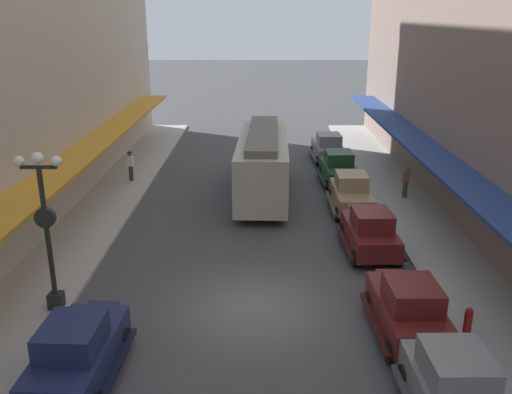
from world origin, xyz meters
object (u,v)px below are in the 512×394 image
object	(u,v)px
parked_car_1	(352,193)
streetcar	(263,160)
parked_car_5	(409,308)
pedestrian_2	(406,182)
parked_car_3	(339,168)
lamp_post_with_clock	(46,226)
pedestrian_0	(131,166)
parked_car_0	(458,393)
fire_hydrant	(468,320)
parked_car_6	(328,147)
parked_car_2	(77,350)
parked_car_4	(370,230)

from	to	relation	value
parked_car_1	streetcar	distance (m)	5.02
parked_car_5	pedestrian_2	world-z (taller)	parked_car_5
parked_car_3	lamp_post_with_clock	xyz separation A→B (m)	(-11.01, -13.95, 2.04)
parked_car_5	pedestrian_0	world-z (taller)	parked_car_5
parked_car_0	fire_hydrant	distance (m)	4.12
lamp_post_with_clock	pedestrian_2	distance (m)	18.08
parked_car_1	parked_car_5	xyz separation A→B (m)	(-0.04, -10.84, 0.00)
parked_car_6	fire_hydrant	xyz separation A→B (m)	(1.76, -20.37, -0.38)
parked_car_6	streetcar	size ratio (longest dim) A/B	0.45
parked_car_3	pedestrian_0	world-z (taller)	parked_car_3
parked_car_2	parked_car_6	distance (m)	24.32
pedestrian_0	streetcar	bearing A→B (deg)	-15.93
parked_car_5	pedestrian_2	xyz separation A→B (m)	(3.08, 12.53, 0.05)
streetcar	lamp_post_with_clock	world-z (taller)	lamp_post_with_clock
parked_car_4	parked_car_0	bearing A→B (deg)	-89.26
parked_car_2	parked_car_4	world-z (taller)	same
parked_car_2	parked_car_6	xyz separation A→B (m)	(9.13, 22.53, 0.00)
parked_car_2	parked_car_5	world-z (taller)	same
fire_hydrant	parked_car_4	bearing A→B (deg)	106.36
pedestrian_0	parked_car_3	bearing A→B (deg)	-0.58
parked_car_0	streetcar	distance (m)	17.63
streetcar	parked_car_4	bearing A→B (deg)	-59.55
parked_car_1	parked_car_4	distance (m)	4.82
parked_car_4	pedestrian_0	size ratio (longest dim) A/B	2.57
parked_car_5	fire_hydrant	bearing A→B (deg)	-1.16
fire_hydrant	parked_car_2	bearing A→B (deg)	-168.77
parked_car_5	parked_car_6	distance (m)	20.34
parked_car_3	parked_car_5	size ratio (longest dim) A/B	1.00
parked_car_2	parked_car_4	size ratio (longest dim) A/B	1.00
parked_car_6	parked_car_1	bearing A→B (deg)	-89.91
parked_car_3	parked_car_6	xyz separation A→B (m)	(-0.02, 5.07, 0.00)
parked_car_2	pedestrian_2	bearing A→B (deg)	50.42
parked_car_6	lamp_post_with_clock	world-z (taller)	lamp_post_with_clock
parked_car_6	streetcar	world-z (taller)	streetcar
parked_car_6	pedestrian_2	size ratio (longest dim) A/B	2.63
parked_car_1	parked_car_4	xyz separation A→B (m)	(-0.04, -4.82, 0.00)
fire_hydrant	pedestrian_2	xyz separation A→B (m)	(1.29, 12.57, 0.43)
parked_car_5	parked_car_6	world-z (taller)	same
parked_car_4	pedestrian_0	world-z (taller)	parked_car_4
parked_car_3	fire_hydrant	distance (m)	15.41
parked_car_5	lamp_post_with_clock	world-z (taller)	lamp_post_with_clock
parked_car_0	parked_car_3	distance (m)	19.06
parked_car_0	parked_car_4	distance (m)	9.82
pedestrian_2	parked_car_6	bearing A→B (deg)	111.34
parked_car_3	fire_hydrant	bearing A→B (deg)	-83.51
parked_car_5	parked_car_4	bearing A→B (deg)	89.92
parked_car_3	pedestrian_0	xyz separation A→B (m)	(-11.75, 0.12, 0.07)
parked_car_0	pedestrian_2	distance (m)	16.59
parked_car_6	fire_hydrant	distance (m)	20.45
lamp_post_with_clock	parked_car_6	bearing A→B (deg)	59.98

